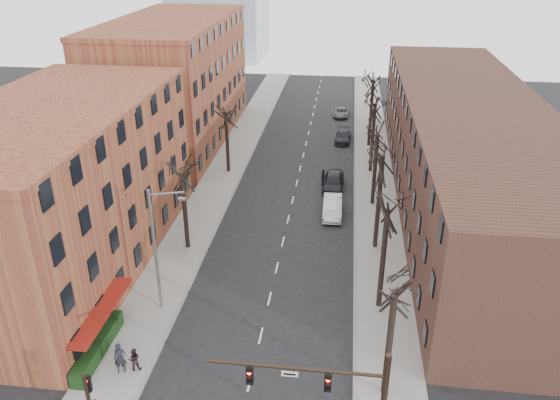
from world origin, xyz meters
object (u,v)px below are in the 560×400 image
(parked_car_mid, at_px, (343,136))
(pedestrian_a, at_px, (120,358))
(silver_sedan, at_px, (332,207))
(parked_car_near, at_px, (334,181))

(parked_car_mid, relative_size, pedestrian_a, 2.29)
(pedestrian_a, bearing_deg, parked_car_mid, 56.93)
(silver_sedan, distance_m, pedestrian_a, 24.50)
(silver_sedan, bearing_deg, parked_car_mid, 87.33)
(silver_sedan, xyz_separation_m, parked_car_near, (-0.10, 5.62, 0.05))
(parked_car_mid, bearing_deg, pedestrian_a, -103.10)
(parked_car_near, height_order, parked_car_mid, parked_car_near)
(silver_sedan, distance_m, parked_car_mid, 19.88)
(silver_sedan, height_order, parked_car_mid, silver_sedan)
(parked_car_near, xyz_separation_m, parked_car_mid, (0.67, 14.24, -0.19))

